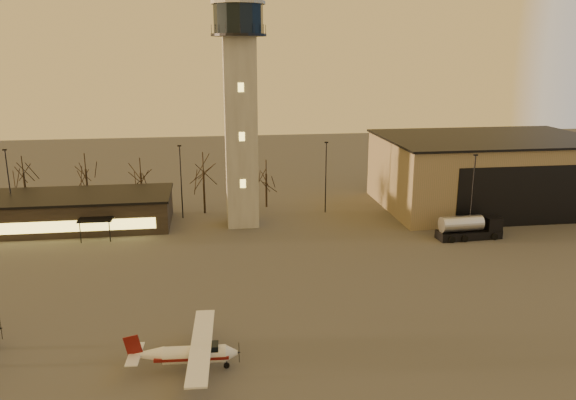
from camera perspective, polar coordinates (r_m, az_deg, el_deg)
The scene contains 8 objects.
ground at distance 47.18m, azimuth -2.19°, elevation -13.34°, with size 220.00×220.00×0.00m, color #474441.
control_tower at distance 71.70m, azimuth -4.88°, elevation 10.10°, with size 6.80×6.80×32.60m.
hangar at distance 87.06m, azimuth 19.53°, elevation 2.71°, with size 30.60×20.60×10.30m.
terminal at distance 78.11m, azimuth -21.06°, elevation -1.04°, with size 25.40×12.20×4.30m.
light_poles at distance 74.43m, azimuth -4.36°, elevation 1.77°, with size 58.50×12.25×10.14m.
tree_row at distance 82.70m, azimuth -14.64°, elevation 3.03°, with size 37.20×9.20×8.80m.
cessna_front at distance 42.42m, azimuth -9.27°, elevation -15.45°, with size 8.57×10.82×2.98m.
fuel_truck at distance 72.19m, azimuth 17.89°, elevation -2.85°, with size 8.02×2.95×2.93m.
Camera 1 is at (-4.15, -41.32, 22.38)m, focal length 35.00 mm.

